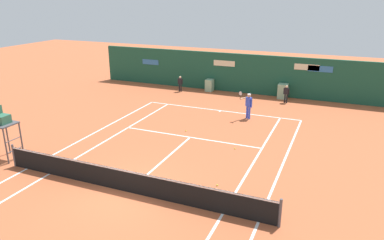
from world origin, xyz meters
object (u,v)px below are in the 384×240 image
(umpire_chair, at_px, (3,124))
(tennis_ball_near_service_line, at_px, (186,131))
(ball_kid_left_post, at_px, (286,93))
(tennis_ball_by_sideline, at_px, (217,185))
(ball_kid_centre_post, at_px, (180,83))
(player_on_baseline, at_px, (248,104))
(tennis_ball_mid_court, at_px, (235,148))

(umpire_chair, height_order, tennis_ball_near_service_line, umpire_chair)
(ball_kid_left_post, bearing_deg, tennis_ball_by_sideline, 95.52)
(ball_kid_left_post, height_order, tennis_ball_near_service_line, ball_kid_left_post)
(umpire_chair, xyz_separation_m, ball_kid_centre_post, (2.28, 14.84, -1.04))
(ball_kid_centre_post, height_order, tennis_ball_near_service_line, ball_kid_centre_post)
(player_on_baseline, distance_m, tennis_ball_mid_court, 5.12)
(player_on_baseline, height_order, ball_kid_centre_post, player_on_baseline)
(ball_kid_centre_post, bearing_deg, player_on_baseline, 140.42)
(player_on_baseline, xyz_separation_m, tennis_ball_by_sideline, (1.05, -8.94, -0.94))
(ball_kid_left_post, xyz_separation_m, tennis_ball_mid_court, (-0.99, -9.57, -0.71))
(tennis_ball_near_service_line, bearing_deg, player_on_baseline, 53.21)
(tennis_ball_near_service_line, bearing_deg, ball_kid_centre_post, 116.51)
(ball_kid_left_post, height_order, ball_kid_centre_post, ball_kid_left_post)
(umpire_chair, relative_size, tennis_ball_by_sideline, 37.96)
(ball_kid_centre_post, relative_size, tennis_ball_by_sideline, 18.62)
(ball_kid_left_post, relative_size, tennis_ball_near_service_line, 19.09)
(tennis_ball_near_service_line, bearing_deg, ball_kid_left_post, 62.12)
(player_on_baseline, xyz_separation_m, tennis_ball_mid_court, (0.64, -4.99, -0.94))
(ball_kid_centre_post, relative_size, tennis_ball_mid_court, 18.62)
(ball_kid_centre_post, distance_m, tennis_ball_by_sideline, 15.64)
(umpire_chair, xyz_separation_m, tennis_ball_mid_court, (9.71, 5.26, -1.73))
(tennis_ball_near_service_line, relative_size, tennis_ball_mid_court, 1.00)
(umpire_chair, xyz_separation_m, ball_kid_left_post, (10.70, 14.84, -1.02))
(ball_kid_left_post, distance_m, ball_kid_centre_post, 8.42)
(umpire_chair, distance_m, ball_kid_centre_post, 15.05)
(tennis_ball_by_sideline, bearing_deg, tennis_ball_near_service_line, 125.12)
(tennis_ball_mid_court, bearing_deg, player_on_baseline, 97.33)
(ball_kid_left_post, xyz_separation_m, ball_kid_centre_post, (-8.42, 0.00, -0.02))
(player_on_baseline, xyz_separation_m, tennis_ball_near_service_line, (-2.70, -3.61, -0.94))
(umpire_chair, height_order, tennis_ball_by_sideline, umpire_chair)
(ball_kid_left_post, height_order, tennis_ball_by_sideline, ball_kid_left_post)
(ball_kid_left_post, relative_size, ball_kid_centre_post, 1.03)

